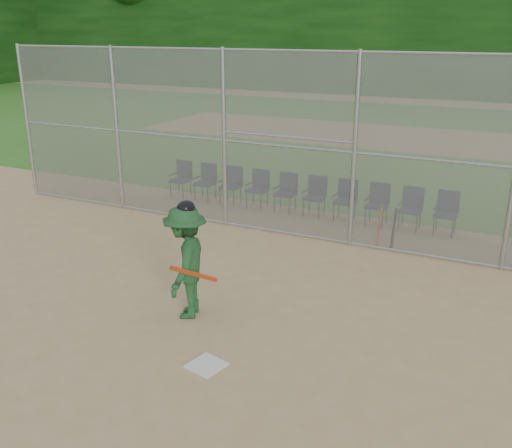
% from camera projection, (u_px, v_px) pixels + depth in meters
% --- Properties ---
extents(ground, '(100.00, 100.00, 0.00)m').
position_uv_depth(ground, '(181.00, 346.00, 8.30)').
color(ground, tan).
rests_on(ground, ground).
extents(grass_strip, '(100.00, 100.00, 0.00)m').
position_uv_depth(grass_strip, '(419.00, 139.00, 23.61)').
color(grass_strip, '#316D20').
rests_on(grass_strip, ground).
extents(dirt_patch_far, '(24.00, 24.00, 0.00)m').
position_uv_depth(dirt_patch_far, '(419.00, 139.00, 23.61)').
color(dirt_patch_far, tan).
rests_on(dirt_patch_far, ground).
extents(backstop_fence, '(16.09, 0.09, 4.00)m').
position_uv_depth(backstop_fence, '(308.00, 145.00, 11.87)').
color(backstop_fence, gray).
rests_on(backstop_fence, ground).
extents(home_plate, '(0.54, 0.54, 0.02)m').
position_uv_depth(home_plate, '(207.00, 365.00, 7.80)').
color(home_plate, silver).
rests_on(home_plate, ground).
extents(batter_at_plate, '(1.11, 1.43, 1.92)m').
position_uv_depth(batter_at_plate, '(186.00, 261.00, 8.90)').
color(batter_at_plate, '#1E4B24').
rests_on(batter_at_plate, ground).
extents(spare_bats, '(0.36, 0.29, 0.84)m').
position_uv_depth(spare_bats, '(387.00, 227.00, 11.99)').
color(spare_bats, '#D84C14').
rests_on(spare_bats, ground).
extents(chair_0, '(0.54, 0.52, 0.96)m').
position_uv_depth(chair_0, '(180.00, 179.00, 15.47)').
color(chair_0, '#0F1C3A').
rests_on(chair_0, ground).
extents(chair_1, '(0.54, 0.52, 0.96)m').
position_uv_depth(chair_1, '(205.00, 183.00, 15.15)').
color(chair_1, '#0F1C3A').
rests_on(chair_1, ground).
extents(chair_2, '(0.54, 0.52, 0.96)m').
position_uv_depth(chair_2, '(230.00, 186.00, 14.84)').
color(chair_2, '#0F1C3A').
rests_on(chair_2, ground).
extents(chair_3, '(0.54, 0.52, 0.96)m').
position_uv_depth(chair_3, '(257.00, 189.00, 14.52)').
color(chair_3, '#0F1C3A').
rests_on(chair_3, ground).
extents(chair_4, '(0.54, 0.52, 0.96)m').
position_uv_depth(chair_4, '(285.00, 193.00, 14.20)').
color(chair_4, '#0F1C3A').
rests_on(chair_4, ground).
extents(chair_5, '(0.54, 0.52, 0.96)m').
position_uv_depth(chair_5, '(314.00, 197.00, 13.88)').
color(chair_5, '#0F1C3A').
rests_on(chair_5, ground).
extents(chair_6, '(0.54, 0.52, 0.96)m').
position_uv_depth(chair_6, '(345.00, 201.00, 13.56)').
color(chair_6, '#0F1C3A').
rests_on(chair_6, ground).
extents(chair_7, '(0.54, 0.52, 0.96)m').
position_uv_depth(chair_7, '(377.00, 205.00, 13.24)').
color(chair_7, '#0F1C3A').
rests_on(chair_7, ground).
extents(chair_8, '(0.54, 0.52, 0.96)m').
position_uv_depth(chair_8, '(410.00, 209.00, 12.92)').
color(chair_8, '#0F1C3A').
rests_on(chair_8, ground).
extents(chair_9, '(0.54, 0.52, 0.96)m').
position_uv_depth(chair_9, '(446.00, 214.00, 12.61)').
color(chair_9, '#0F1C3A').
rests_on(chair_9, ground).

